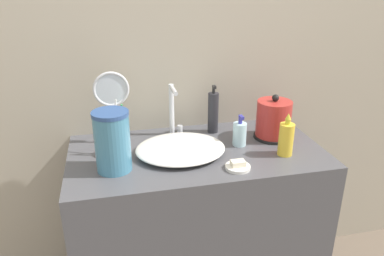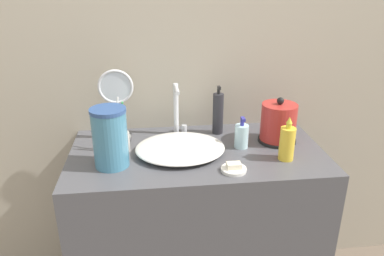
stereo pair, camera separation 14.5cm
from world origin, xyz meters
name	(u,v)px [view 2 (the right image)]	position (x,y,z in m)	size (l,w,h in m)	color
wall_back	(189,14)	(0.00, 0.55, 1.30)	(6.00, 0.04, 2.60)	#ADA38E
vanity_counter	(197,232)	(0.00, 0.26, 0.40)	(1.01, 0.53, 0.80)	#4C4C51
sink_basin	(180,148)	(-0.07, 0.26, 0.82)	(0.35, 0.31, 0.04)	silver
faucet	(177,108)	(-0.06, 0.43, 0.93)	(0.06, 0.12, 0.23)	silver
electric_kettle	(278,124)	(0.35, 0.32, 0.88)	(0.16, 0.16, 0.19)	black
toothbrush_cup	(121,141)	(-0.30, 0.30, 0.85)	(0.07, 0.07, 0.22)	#B7B2A8
lotion_bottle	(218,113)	(0.11, 0.43, 0.90)	(0.05, 0.05, 0.22)	#28282D
shampoo_bottle	(287,143)	(0.33, 0.15, 0.87)	(0.06, 0.06, 0.17)	gold
mouthwash_bottle	(242,136)	(0.18, 0.28, 0.85)	(0.06, 0.06, 0.13)	silver
soap_dish	(234,168)	(0.11, 0.09, 0.81)	(0.09, 0.09, 0.03)	silver
vanity_mirror	(117,101)	(-0.32, 0.42, 0.97)	(0.14, 0.10, 0.30)	silver
water_pitcher	(110,138)	(-0.33, 0.18, 0.91)	(0.13, 0.13, 0.22)	teal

